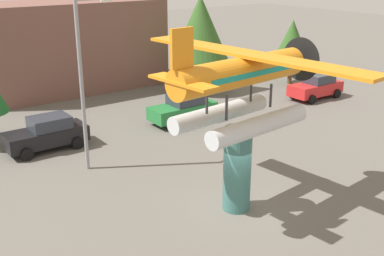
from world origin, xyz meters
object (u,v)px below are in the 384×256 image
at_px(tree_far_east, 292,40).
at_px(storefront_building, 73,46).
at_px(display_pedestal, 237,169).
at_px(floatplane_monument, 242,84).
at_px(tree_center_back, 200,30).
at_px(streetlight_primary, 85,74).
at_px(car_distant_red, 316,86).
at_px(car_mid_black, 47,133).
at_px(car_far_green, 183,108).

bearing_deg(tree_far_east, storefront_building, 148.57).
bearing_deg(display_pedestal, tree_far_east, 37.38).
bearing_deg(floatplane_monument, tree_center_back, 52.20).
bearing_deg(tree_center_back, streetlight_primary, -146.91).
distance_m(display_pedestal, streetlight_primary, 8.25).
distance_m(display_pedestal, storefront_building, 22.21).
bearing_deg(car_distant_red, car_mid_black, -5.14).
bearing_deg(tree_far_east, floatplane_monument, -142.44).
xyz_separation_m(floatplane_monument, tree_center_back, (9.75, 15.49, -0.51)).
xyz_separation_m(floatplane_monument, streetlight_primary, (-3.10, 7.12, -0.49)).
height_order(display_pedestal, tree_far_east, tree_far_east).
height_order(car_distant_red, tree_center_back, tree_center_back).
relative_size(car_mid_black, streetlight_primary, 0.53).
relative_size(floatplane_monument, tree_center_back, 1.46).
bearing_deg(car_mid_black, streetlight_primary, 102.79).
height_order(tree_center_back, tree_far_east, tree_center_back).
bearing_deg(storefront_building, car_distant_red, -45.31).
bearing_deg(car_far_green, floatplane_monument, 66.29).
bearing_deg(car_mid_black, car_far_green, 176.44).
relative_size(storefront_building, tree_far_east, 2.64).
bearing_deg(tree_center_back, storefront_building, 138.31).
height_order(floatplane_monument, car_mid_black, floatplane_monument).
bearing_deg(tree_far_east, car_distant_red, -112.34).
bearing_deg(car_mid_black, storefront_building, -119.47).
bearing_deg(storefront_building, car_far_green, -80.32).
bearing_deg(car_mid_black, tree_far_east, -173.51).
height_order(display_pedestal, storefront_building, storefront_building).
bearing_deg(car_far_green, display_pedestal, 65.71).
bearing_deg(streetlight_primary, car_far_green, 22.04).
distance_m(car_mid_black, car_far_green, 8.40).
distance_m(car_mid_black, tree_far_east, 21.23).
xyz_separation_m(car_mid_black, car_distant_red, (19.24, -1.73, 0.00)).
bearing_deg(car_mid_black, car_distant_red, 174.86).
bearing_deg(tree_center_back, car_distant_red, -49.43).
distance_m(car_far_green, streetlight_primary, 8.98).
bearing_deg(streetlight_primary, car_mid_black, 102.79).
bearing_deg(tree_center_back, car_far_green, -134.83).
height_order(car_far_green, tree_center_back, tree_center_back).
bearing_deg(car_distant_red, tree_center_back, -49.43).
distance_m(tree_center_back, tree_far_east, 7.73).
bearing_deg(tree_center_back, car_mid_black, -160.70).
height_order(car_mid_black, car_far_green, same).
height_order(floatplane_monument, car_far_green, floatplane_monument).
xyz_separation_m(car_mid_black, car_far_green, (8.39, -0.52, 0.00)).
distance_m(streetlight_primary, storefront_building, 15.93).
xyz_separation_m(car_distant_red, storefront_building, (-12.87, 13.01, 2.43)).
xyz_separation_m(car_mid_black, storefront_building, (6.37, 11.28, 2.43)).
relative_size(car_distant_red, streetlight_primary, 0.53).
relative_size(floatplane_monument, storefront_building, 0.78).
distance_m(floatplane_monument, storefront_building, 22.20).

